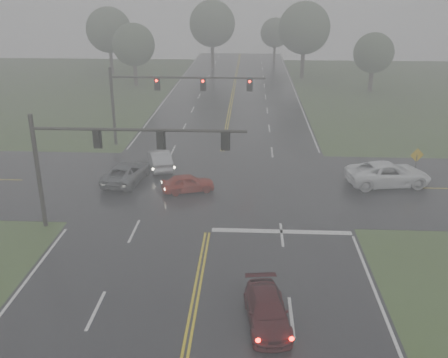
# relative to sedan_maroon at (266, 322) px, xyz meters

# --- Properties ---
(main_road) EXTENTS (18.00, 160.00, 0.02)m
(main_road) POSITION_rel_sedan_maroon_xyz_m (-3.36, 14.45, 0.00)
(main_road) COLOR black
(main_road) RESTS_ON ground
(cross_street) EXTENTS (120.00, 14.00, 0.02)m
(cross_street) POSITION_rel_sedan_maroon_xyz_m (-3.36, 16.45, 0.00)
(cross_street) COLOR black
(cross_street) RESTS_ON ground
(stop_bar) EXTENTS (8.50, 0.50, 0.01)m
(stop_bar) POSITION_rel_sedan_maroon_xyz_m (1.14, 8.85, 0.00)
(stop_bar) COLOR silver
(stop_bar) RESTS_ON ground
(sedan_maroon) EXTENTS (2.30, 4.53, 1.26)m
(sedan_maroon) POSITION_rel_sedan_maroon_xyz_m (0.00, 0.00, 0.00)
(sedan_maroon) COLOR #3E0B0F
(sedan_maroon) RESTS_ON ground
(sedan_red) EXTENTS (4.10, 2.62, 1.30)m
(sedan_red) POSITION_rel_sedan_maroon_xyz_m (-5.32, 14.91, 0.00)
(sedan_red) COLOR #9E1A0E
(sedan_red) RESTS_ON ground
(sedan_silver) EXTENTS (2.92, 4.84, 1.51)m
(sedan_silver) POSITION_rel_sedan_maroon_xyz_m (-8.22, 19.76, 0.00)
(sedan_silver) COLOR #A1A4A9
(sedan_silver) RESTS_ON ground
(car_grey) EXTENTS (3.19, 5.61, 1.48)m
(car_grey) POSITION_rel_sedan_maroon_xyz_m (-10.23, 16.60, 0.00)
(car_grey) COLOR #55585C
(car_grey) RESTS_ON ground
(pickup_white) EXTENTS (6.62, 3.85, 1.73)m
(pickup_white) POSITION_rel_sedan_maroon_xyz_m (9.50, 17.03, 0.00)
(pickup_white) COLOR white
(pickup_white) RESTS_ON ground
(signal_gantry_near) EXTENTS (12.66, 0.31, 7.14)m
(signal_gantry_near) POSITION_rel_sedan_maroon_xyz_m (-9.69, 8.94, 5.01)
(signal_gantry_near) COLOR black
(signal_gantry_near) RESTS_ON ground
(signal_gantry_far) EXTENTS (14.10, 0.36, 7.19)m
(signal_gantry_far) POSITION_rel_sedan_maroon_xyz_m (-9.13, 26.18, 5.09)
(signal_gantry_far) COLOR black
(signal_gantry_far) RESTS_ON ground
(sign_diamond_east) EXTENTS (1.08, 0.27, 2.63)m
(sign_diamond_east) POSITION_rel_sedan_maroon_xyz_m (11.75, 17.96, 1.77)
(sign_diamond_east) COLOR black
(sign_diamond_east) RESTS_ON ground
(tree_nw_a) EXTENTS (6.19, 6.19, 9.09)m
(tree_nw_a) POSITION_rel_sedan_maroon_xyz_m (-18.05, 55.44, 5.98)
(tree_nw_a) COLOR #362A23
(tree_nw_a) RESTS_ON ground
(tree_ne_a) EXTENTS (8.07, 8.07, 11.86)m
(tree_ne_a) POSITION_rel_sedan_maroon_xyz_m (7.33, 63.35, 7.80)
(tree_ne_a) COLOR #362A23
(tree_ne_a) RESTS_ON ground
(tree_n_mid) EXTENTS (8.04, 8.04, 11.80)m
(tree_n_mid) POSITION_rel_sedan_maroon_xyz_m (-7.86, 72.64, 7.77)
(tree_n_mid) COLOR #362A23
(tree_n_mid) RESTS_ON ground
(tree_e_near) EXTENTS (5.53, 5.53, 8.13)m
(tree_e_near) POSITION_rel_sedan_maroon_xyz_m (16.00, 53.02, 5.33)
(tree_e_near) COLOR #362A23
(tree_e_near) RESTS_ON ground
(tree_nw_b) EXTENTS (7.43, 7.43, 10.91)m
(tree_nw_b) POSITION_rel_sedan_maroon_xyz_m (-24.49, 66.01, 7.18)
(tree_nw_b) COLOR #362A23
(tree_nw_b) RESTS_ON ground
(tree_n_far) EXTENTS (5.68, 5.68, 8.35)m
(tree_n_far) POSITION_rel_sedan_maroon_xyz_m (3.64, 82.27, 5.49)
(tree_n_far) COLOR #362A23
(tree_n_far) RESTS_ON ground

